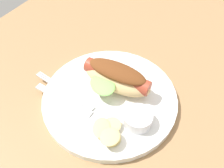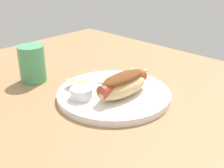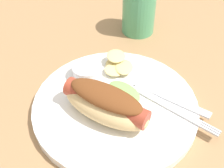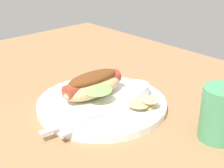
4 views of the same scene
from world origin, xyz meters
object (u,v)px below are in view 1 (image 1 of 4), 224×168
plate (110,98)px  knife (63,99)px  sauce_ramekin (138,119)px  fork (65,91)px  hot_dog (117,77)px  chips_pile (108,132)px

plate → knife: size_ratio=1.99×
sauce_ramekin → knife: (-2.62, 15.32, -1.10)cm
plate → knife: 9.57cm
sauce_ramekin → knife: sauce_ramekin is taller
sauce_ramekin → fork: size_ratio=0.33×
plate → hot_dog: size_ratio=1.87×
fork → chips_pile: size_ratio=2.23×
sauce_ramekin → fork: bearing=92.3°
plate → fork: size_ratio=1.73×
hot_dog → plate: bearing=90.6°
knife → sauce_ramekin: bearing=-167.9°
fork → chips_pile: 13.57cm
hot_dog → chips_pile: 11.89cm
hot_dog → chips_pile: hot_dog is taller
hot_dog → fork: hot_dog is taller
sauce_ramekin → fork: (-0.66, 16.33, -1.08)cm
plate → sauce_ramekin: bearing=-111.8°
plate → knife: bearing=126.9°
sauce_ramekin → chips_pile: (-4.84, 3.44, -0.29)cm
sauce_ramekin → knife: 15.59cm
sauce_ramekin → chips_pile: size_ratio=0.74×
sauce_ramekin → chips_pile: bearing=144.6°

